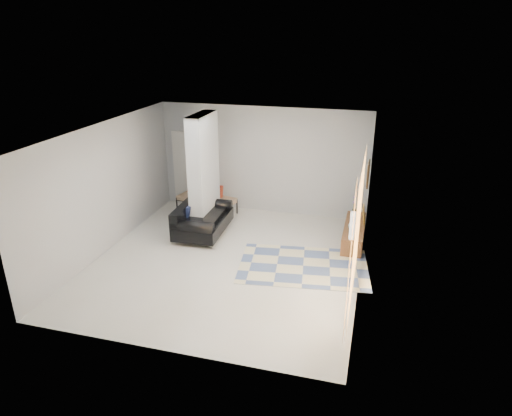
# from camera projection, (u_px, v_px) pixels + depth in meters

# --- Properties ---
(floor) EXTENTS (6.00, 6.00, 0.00)m
(floor) POSITION_uv_depth(u_px,v_px,m) (227.00, 261.00, 9.72)
(floor) COLOR beige
(floor) RESTS_ON ground
(ceiling) EXTENTS (6.00, 6.00, 0.00)m
(ceiling) POSITION_uv_depth(u_px,v_px,m) (224.00, 131.00, 8.68)
(ceiling) COLOR white
(ceiling) RESTS_ON wall_back
(wall_back) EXTENTS (6.00, 0.00, 6.00)m
(wall_back) POSITION_uv_depth(u_px,v_px,m) (263.00, 160.00, 11.89)
(wall_back) COLOR #B5B7B9
(wall_back) RESTS_ON ground
(wall_front) EXTENTS (6.00, 0.00, 6.00)m
(wall_front) POSITION_uv_depth(u_px,v_px,m) (158.00, 271.00, 6.51)
(wall_front) COLOR #B5B7B9
(wall_front) RESTS_ON ground
(wall_left) EXTENTS (0.00, 6.00, 6.00)m
(wall_left) POSITION_uv_depth(u_px,v_px,m) (106.00, 188.00, 9.87)
(wall_left) COLOR #B5B7B9
(wall_left) RESTS_ON ground
(wall_right) EXTENTS (0.00, 6.00, 6.00)m
(wall_right) POSITION_uv_depth(u_px,v_px,m) (365.00, 213.00, 8.53)
(wall_right) COLOR #B5B7B9
(wall_right) RESTS_ON ground
(partition_column) EXTENTS (0.35, 1.20, 2.80)m
(partition_column) POSITION_uv_depth(u_px,v_px,m) (204.00, 173.00, 10.90)
(partition_column) COLOR silver
(partition_column) RESTS_ON floor
(hallway_door) EXTENTS (0.85, 0.06, 2.04)m
(hallway_door) POSITION_uv_depth(u_px,v_px,m) (188.00, 169.00, 12.50)
(hallway_door) COLOR silver
(hallway_door) RESTS_ON floor
(curtain) EXTENTS (0.00, 2.55, 2.55)m
(curtain) POSITION_uv_depth(u_px,v_px,m) (357.00, 236.00, 7.50)
(curtain) COLOR #FDAA42
(curtain) RESTS_ON wall_right
(wall_art) EXTENTS (0.04, 0.45, 0.55)m
(wall_art) POSITION_uv_depth(u_px,v_px,m) (368.00, 174.00, 9.97)
(wall_art) COLOR #36220E
(wall_art) RESTS_ON wall_right
(media_console) EXTENTS (0.45, 1.73, 0.80)m
(media_console) POSITION_uv_depth(u_px,v_px,m) (354.00, 233.00, 10.55)
(media_console) COLOR brown
(media_console) RESTS_ON floor
(loveseat) EXTENTS (1.08, 1.77, 0.76)m
(loveseat) POSITION_uv_depth(u_px,v_px,m) (201.00, 219.00, 10.92)
(loveseat) COLOR silver
(loveseat) RESTS_ON floor
(daybed) EXTENTS (1.64, 0.95, 0.77)m
(daybed) POSITION_uv_depth(u_px,v_px,m) (206.00, 197.00, 12.14)
(daybed) COLOR black
(daybed) RESTS_ON floor
(area_rug) EXTENTS (2.86, 2.10, 0.01)m
(area_rug) POSITION_uv_depth(u_px,v_px,m) (303.00, 266.00, 9.50)
(area_rug) COLOR beige
(area_rug) RESTS_ON floor
(cylinder_lamp) EXTENTS (0.11, 0.11, 0.62)m
(cylinder_lamp) POSITION_uv_depth(u_px,v_px,m) (352.00, 226.00, 9.69)
(cylinder_lamp) COLOR white
(cylinder_lamp) RESTS_ON media_console
(bronze_figurine) EXTENTS (0.13, 0.13, 0.25)m
(bronze_figurine) POSITION_uv_depth(u_px,v_px,m) (354.00, 213.00, 10.81)
(bronze_figurine) COLOR black
(bronze_figurine) RESTS_ON media_console
(vase) EXTENTS (0.18, 0.18, 0.18)m
(vase) POSITION_uv_depth(u_px,v_px,m) (352.00, 225.00, 10.29)
(vase) COLOR white
(vase) RESTS_ON media_console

